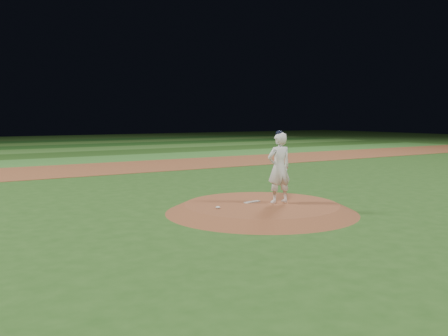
# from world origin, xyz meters

# --- Properties ---
(ground) EXTENTS (120.00, 120.00, 0.00)m
(ground) POSITION_xyz_m (0.00, 0.00, 0.00)
(ground) COLOR #26511A
(ground) RESTS_ON ground
(infield_dirt_band) EXTENTS (70.00, 6.00, 0.02)m
(infield_dirt_band) POSITION_xyz_m (0.00, 14.00, 0.01)
(infield_dirt_band) COLOR brown
(infield_dirt_band) RESTS_ON ground
(outfield_stripe_0) EXTENTS (70.00, 5.00, 0.02)m
(outfield_stripe_0) POSITION_xyz_m (0.00, 19.50, 0.01)
(outfield_stripe_0) COLOR #37782B
(outfield_stripe_0) RESTS_ON ground
(outfield_stripe_1) EXTENTS (70.00, 5.00, 0.02)m
(outfield_stripe_1) POSITION_xyz_m (0.00, 24.50, 0.01)
(outfield_stripe_1) COLOR #214917
(outfield_stripe_1) RESTS_ON ground
(outfield_stripe_2) EXTENTS (70.00, 5.00, 0.02)m
(outfield_stripe_2) POSITION_xyz_m (0.00, 29.50, 0.01)
(outfield_stripe_2) COLOR #3A7028
(outfield_stripe_2) RESTS_ON ground
(outfield_stripe_3) EXTENTS (70.00, 5.00, 0.02)m
(outfield_stripe_3) POSITION_xyz_m (0.00, 34.50, 0.01)
(outfield_stripe_3) COLOR #1C4A17
(outfield_stripe_3) RESTS_ON ground
(outfield_stripe_4) EXTENTS (70.00, 5.00, 0.02)m
(outfield_stripe_4) POSITION_xyz_m (0.00, 39.50, 0.01)
(outfield_stripe_4) COLOR #386A26
(outfield_stripe_4) RESTS_ON ground
(outfield_stripe_5) EXTENTS (70.00, 5.00, 0.02)m
(outfield_stripe_5) POSITION_xyz_m (0.00, 44.50, 0.01)
(outfield_stripe_5) COLOR #1A4817
(outfield_stripe_5) RESTS_ON ground
(pitchers_mound) EXTENTS (5.50, 5.50, 0.25)m
(pitchers_mound) POSITION_xyz_m (0.00, 0.00, 0.12)
(pitchers_mound) COLOR brown
(pitchers_mound) RESTS_ON ground
(pitching_rubber) EXTENTS (0.55, 0.21, 0.03)m
(pitching_rubber) POSITION_xyz_m (-0.10, 0.32, 0.26)
(pitching_rubber) COLOR silver
(pitching_rubber) RESTS_ON pitchers_mound
(rosin_bag) EXTENTS (0.13, 0.13, 0.07)m
(rosin_bag) POSITION_xyz_m (-1.46, 0.01, 0.29)
(rosin_bag) COLOR silver
(rosin_bag) RESTS_ON pitchers_mound
(pitcher_on_mound) EXTENTS (0.78, 0.56, 2.09)m
(pitcher_on_mound) POSITION_xyz_m (0.52, -0.13, 1.28)
(pitcher_on_mound) COLOR white
(pitcher_on_mound) RESTS_ON pitchers_mound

